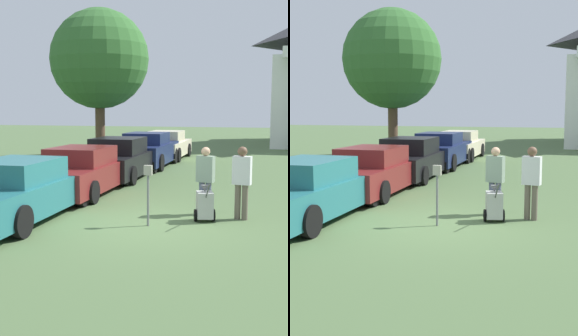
% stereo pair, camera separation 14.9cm
% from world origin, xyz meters
% --- Properties ---
extents(ground_plane, '(120.00, 120.00, 0.00)m').
position_xyz_m(ground_plane, '(0.00, 0.00, 0.00)').
color(ground_plane, '#4C663D').
extents(parked_car_teal, '(2.07, 5.20, 1.42)m').
position_xyz_m(parked_car_teal, '(-3.00, -0.24, 0.66)').
color(parked_car_teal, '#23666B').
rests_on(parked_car_teal, ground_plane).
extents(parked_car_maroon, '(2.09, 5.14, 1.44)m').
position_xyz_m(parked_car_maroon, '(-3.00, 3.34, 0.66)').
color(parked_car_maroon, maroon).
rests_on(parked_car_maroon, ground_plane).
extents(parked_car_black, '(2.15, 5.06, 1.53)m').
position_xyz_m(parked_car_black, '(-3.00, 6.67, 0.70)').
color(parked_car_black, black).
rests_on(parked_car_black, ground_plane).
extents(parked_car_navy, '(2.18, 4.96, 1.55)m').
position_xyz_m(parked_car_navy, '(-3.00, 10.39, 0.73)').
color(parked_car_navy, '#19234C').
rests_on(parked_car_navy, ground_plane).
extents(parked_car_cream, '(2.07, 4.96, 1.47)m').
position_xyz_m(parked_car_cream, '(-3.00, 14.02, 0.68)').
color(parked_car_cream, beige).
rests_on(parked_car_cream, ground_plane).
extents(parking_meter, '(0.18, 0.09, 1.35)m').
position_xyz_m(parking_meter, '(0.06, -0.05, 0.94)').
color(parking_meter, slate).
rests_on(parking_meter, ground_plane).
extents(person_worker, '(0.45, 0.29, 1.66)m').
position_xyz_m(person_worker, '(1.08, 1.44, 0.94)').
color(person_worker, '#515670').
rests_on(person_worker, ground_plane).
extents(person_supervisor, '(0.45, 0.28, 1.72)m').
position_xyz_m(person_supervisor, '(1.98, 1.14, 0.98)').
color(person_supervisor, '#665B4C').
rests_on(person_supervisor, ground_plane).
extents(equipment_cart, '(0.53, 1.00, 1.00)m').
position_xyz_m(equipment_cart, '(1.19, 0.73, 0.39)').
color(equipment_cart, '#B2B2AD').
rests_on(equipment_cart, ground_plane).
extents(shade_tree, '(4.44, 4.44, 7.04)m').
position_xyz_m(shade_tree, '(-5.18, 10.11, 4.80)').
color(shade_tree, brown).
rests_on(shade_tree, ground_plane).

